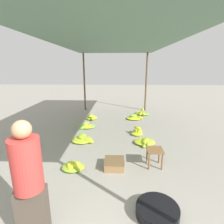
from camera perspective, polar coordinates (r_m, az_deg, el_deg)
canopy_post_back_left at (r=8.72m, az=-9.01°, el=9.53°), size 0.08×0.08×2.74m
canopy_post_back_right at (r=8.66m, az=11.08°, el=9.41°), size 0.08×0.08×2.74m
canopy_tarp at (r=5.01m, az=0.24°, el=22.04°), size 3.39×7.52×0.04m
vendor_foreground at (r=2.38m, az=-25.48°, el=-20.02°), size 0.37×0.37×1.57m
stool at (r=3.96m, az=13.77°, el=-12.72°), size 0.34×0.34×0.40m
basin_black at (r=3.00m, az=14.56°, el=-28.80°), size 0.63×0.63×0.15m
banana_pile_left_0 at (r=6.30m, az=-8.26°, el=-4.61°), size 0.60×0.62×0.14m
banana_pile_left_1 at (r=5.23m, az=-9.69°, el=-8.73°), size 0.69×0.60×0.18m
banana_pile_left_2 at (r=3.95m, az=-12.55°, el=-16.86°), size 0.51×0.42×0.19m
banana_pile_left_3 at (r=7.23m, az=-6.74°, el=-1.80°), size 0.48×0.53×0.23m
banana_pile_right_0 at (r=7.29m, az=7.25°, el=-1.79°), size 0.69×0.53×0.22m
banana_pile_right_1 at (r=7.98m, az=9.77°, el=-0.43°), size 0.63×0.61×0.30m
banana_pile_right_2 at (r=5.68m, az=8.31°, el=-6.24°), size 0.37×0.41×0.28m
banana_pile_right_3 at (r=5.06m, az=10.82°, el=-9.59°), size 0.59×0.63×0.17m
crate_near at (r=3.91m, az=0.77°, el=-16.56°), size 0.43×0.43×0.19m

